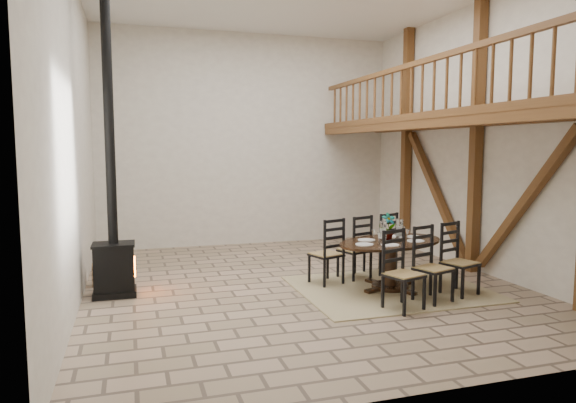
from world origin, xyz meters
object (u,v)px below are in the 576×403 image
object	(u,v)px
dining_table	(390,264)
log_basket	(113,265)
wood_stove	(113,225)
log_stack	(101,275)

from	to	relation	value
dining_table	log_basket	world-z (taller)	dining_table
wood_stove	log_stack	world-z (taller)	wood_stove
log_stack	log_basket	bearing A→B (deg)	77.75
wood_stove	log_basket	xyz separation A→B (m)	(-0.07, 1.46, -0.96)
dining_table	log_stack	size ratio (longest dim) A/B	6.76
dining_table	log_stack	world-z (taller)	dining_table
dining_table	log_basket	distance (m)	5.00
log_basket	log_stack	size ratio (longest dim) A/B	1.18
log_basket	log_stack	xyz separation A→B (m)	(-0.17, -0.79, 0.03)
wood_stove	log_basket	size ratio (longest dim) A/B	10.89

